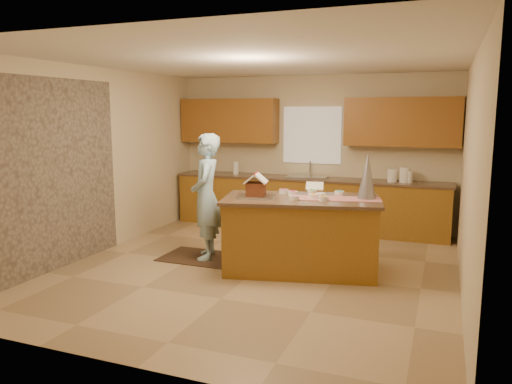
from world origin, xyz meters
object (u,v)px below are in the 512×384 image
boy (206,197)px  tinsel_tree (367,176)px  gingerbread_house (256,187)px  island_base (301,236)px

boy → tinsel_tree: bearing=73.1°
tinsel_tree → gingerbread_house: (-1.35, -0.41, -0.15)m
island_base → gingerbread_house: bearing=-174.8°
boy → gingerbread_house: bearing=52.9°
gingerbread_house → boy: bearing=164.6°
island_base → tinsel_tree: tinsel_tree is taller
tinsel_tree → island_base: bearing=-163.6°
island_base → boy: boy is taller
island_base → gingerbread_house: gingerbread_house is taller
boy → gingerbread_house: 0.89m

